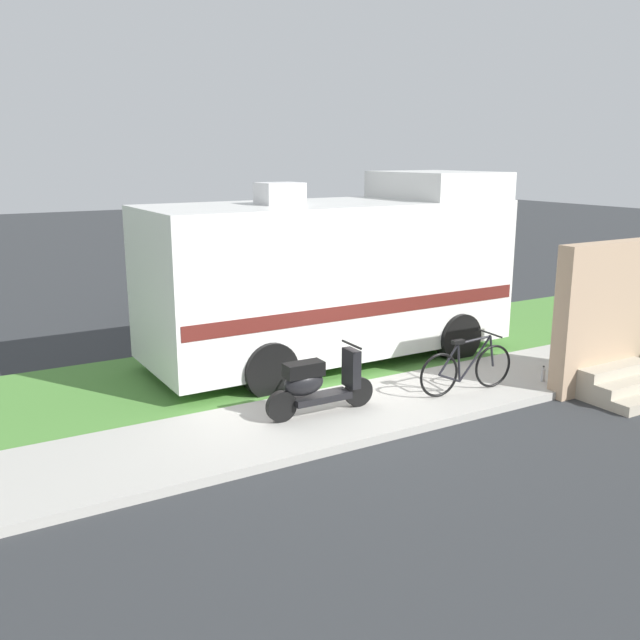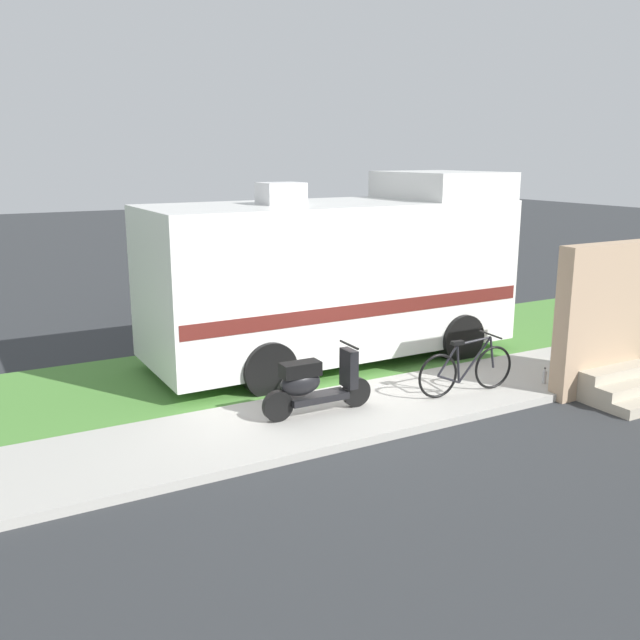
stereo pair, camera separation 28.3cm
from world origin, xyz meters
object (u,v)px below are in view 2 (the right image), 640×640
bottle_green (544,377)px  scooter (314,384)px  bicycle (466,369)px  motorhome_rv (337,274)px  pickup_truck_near (312,266)px

bottle_green → scooter: bearing=171.5°
scooter → bottle_green: size_ratio=6.53×
bottle_green → bicycle: bearing=170.4°
scooter → motorhome_rv: bearing=53.7°
motorhome_rv → bicycle: bearing=-76.6°
pickup_truck_near → motorhome_rv: bearing=-113.2°
scooter → pickup_truck_near: 8.28m
motorhome_rv → pickup_truck_near: size_ratio=1.22×
scooter → pickup_truck_near: bearing=62.0°
scooter → pickup_truck_near: size_ratio=0.31×
bicycle → bottle_green: bearing=-9.6°
pickup_truck_near → bottle_green: size_ratio=20.95×
bicycle → bottle_green: 1.49m
bottle_green → pickup_truck_near: bearing=90.2°
motorhome_rv → bottle_green: size_ratio=25.60×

